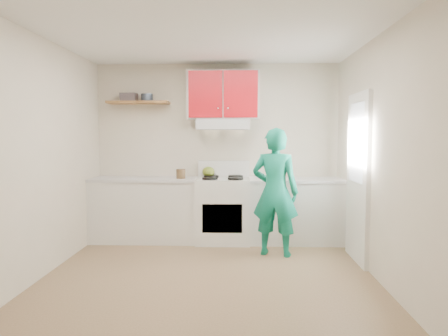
{
  "coord_description": "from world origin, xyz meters",
  "views": [
    {
      "loc": [
        0.33,
        -4.46,
        1.53
      ],
      "look_at": [
        0.15,
        0.55,
        1.15
      ],
      "focal_mm": 33.89,
      "sensor_mm": 36.0,
      "label": 1
    }
  ],
  "objects_px": {
    "tin": "(147,98)",
    "person": "(275,192)",
    "stove": "(223,210)",
    "kettle": "(208,172)",
    "crock": "(181,175)"
  },
  "relations": [
    {
      "from": "tin",
      "to": "person",
      "type": "distance_m",
      "value": 2.35
    },
    {
      "from": "stove",
      "to": "kettle",
      "type": "relative_size",
      "value": 4.98
    },
    {
      "from": "stove",
      "to": "tin",
      "type": "distance_m",
      "value": 1.98
    },
    {
      "from": "tin",
      "to": "person",
      "type": "height_order",
      "value": "tin"
    },
    {
      "from": "stove",
      "to": "person",
      "type": "xyz_separation_m",
      "value": [
        0.69,
        -0.67,
        0.36
      ]
    },
    {
      "from": "crock",
      "to": "person",
      "type": "bearing_deg",
      "value": -25.7
    },
    {
      "from": "tin",
      "to": "kettle",
      "type": "relative_size",
      "value": 0.93
    },
    {
      "from": "kettle",
      "to": "person",
      "type": "height_order",
      "value": "person"
    },
    {
      "from": "stove",
      "to": "tin",
      "type": "relative_size",
      "value": 5.38
    },
    {
      "from": "tin",
      "to": "crock",
      "type": "bearing_deg",
      "value": -19.84
    },
    {
      "from": "stove",
      "to": "person",
      "type": "distance_m",
      "value": 1.03
    },
    {
      "from": "tin",
      "to": "person",
      "type": "bearing_deg",
      "value": -24.09
    },
    {
      "from": "kettle",
      "to": "tin",
      "type": "bearing_deg",
      "value": 166.76
    },
    {
      "from": "stove",
      "to": "kettle",
      "type": "height_order",
      "value": "kettle"
    },
    {
      "from": "crock",
      "to": "tin",
      "type": "bearing_deg",
      "value": 160.16
    }
  ]
}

